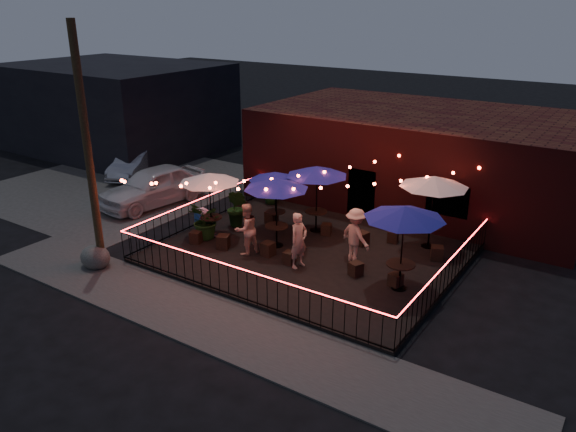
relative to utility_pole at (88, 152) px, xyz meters
name	(u,v)px	position (x,y,z in m)	size (l,w,h in m)	color
ground	(276,277)	(5.40, 2.60, -4.00)	(110.00, 110.00, 0.00)	black
patio	(309,254)	(5.40, 4.60, -3.92)	(10.00, 8.00, 0.15)	black
sidewalk	(211,321)	(5.40, -0.65, -3.98)	(18.00, 2.50, 0.05)	#3C3A38
parking_lot	(123,184)	(-6.60, 6.60, -3.99)	(11.00, 12.00, 0.02)	#3C3A38
brick_building	(423,157)	(6.40, 12.59, -2.00)	(14.00, 8.00, 4.00)	#3A100F
background_building	(116,107)	(-12.60, 11.60, -1.50)	(12.00, 9.00, 5.00)	black
utility_pole	(88,152)	(0.00, 0.00, 0.00)	(0.26, 0.26, 8.00)	#312414
fence_front	(238,283)	(5.40, 0.60, -3.34)	(10.00, 0.04, 1.04)	black
fence_left	(202,211)	(0.40, 4.60, -3.34)	(0.04, 8.00, 1.04)	black
fence_right	(448,275)	(10.40, 4.60, -3.34)	(0.04, 8.00, 1.04)	black
festoon_lights	(280,186)	(4.39, 4.30, -1.48)	(10.02, 8.72, 1.32)	#FF3D22
cafe_table_0	(209,179)	(1.60, 3.81, -1.59)	(2.59, 2.59, 2.48)	black
cafe_table_1	(275,177)	(3.17, 5.77, -1.75)	(2.63, 2.63, 2.29)	black
cafe_table_2	(276,185)	(4.15, 4.43, -1.53)	(2.36, 2.36, 2.54)	black
cafe_table_3	(317,172)	(4.58, 6.46, -1.49)	(2.50, 2.50, 2.58)	black
cafe_table_4	(405,214)	(9.13, 3.87, -1.39)	(2.94, 2.94, 2.70)	black
cafe_table_5	(434,182)	(8.74, 7.40, -1.42)	(2.98, 2.98, 2.66)	black
bistro_chair_0	(196,237)	(1.54, 3.00, -3.62)	(0.38, 0.38, 0.45)	black
bistro_chair_1	(223,242)	(2.67, 3.20, -3.60)	(0.41, 0.41, 0.49)	black
bistro_chair_2	(241,207)	(0.92, 6.46, -3.62)	(0.39, 0.39, 0.46)	black
bistro_chair_3	(271,217)	(2.71, 6.14, -3.60)	(0.42, 0.42, 0.50)	black
bistro_chair_4	(268,249)	(4.36, 3.59, -3.61)	(0.41, 0.41, 0.48)	black
bistro_chair_5	(289,258)	(5.33, 3.47, -3.64)	(0.36, 0.36, 0.42)	black
bistro_chair_6	(326,229)	(5.12, 6.32, -3.63)	(0.37, 0.37, 0.43)	black
bistro_chair_7	(362,238)	(6.66, 6.24, -3.61)	(0.41, 0.41, 0.48)	black
bistro_chair_8	(356,269)	(7.60, 3.93, -3.63)	(0.38, 0.38, 0.45)	black
bistro_chair_9	(396,280)	(8.98, 3.93, -3.63)	(0.36, 0.36, 0.43)	black
bistro_chair_10	(393,236)	(7.50, 7.09, -3.63)	(0.37, 0.37, 0.44)	black
bistro_chair_11	(437,253)	(9.37, 6.52, -3.61)	(0.40, 0.40, 0.48)	black
patron_a	(299,240)	(5.72, 3.44, -2.90)	(0.69, 0.45, 1.89)	#CAA78A
patron_b	(246,229)	(3.65, 3.30, -2.92)	(0.90, 0.70, 1.85)	beige
patron_c	(356,235)	(7.09, 4.85, -2.90)	(1.23, 0.70, 1.90)	tan
potted_shrub_a	(206,221)	(1.61, 3.53, -3.13)	(1.29, 1.12, 1.43)	#1C4112
potted_shrub_b	(237,208)	(1.79, 5.12, -3.08)	(0.85, 0.68, 1.54)	#0D340D
potted_shrub_c	(271,190)	(1.37, 8.04, -3.24)	(0.68, 0.68, 1.22)	#13330F
cooler	(203,220)	(0.94, 4.06, -3.44)	(0.72, 0.60, 0.81)	#1249A6
boulder	(95,257)	(-0.10, -0.18, -3.62)	(0.98, 0.83, 0.76)	#42423D
car_white	(154,186)	(-3.13, 5.42, -3.15)	(2.00, 4.98, 1.70)	silver
car_silver	(134,163)	(-7.16, 7.90, -3.33)	(1.41, 4.05, 1.33)	#A09EA7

